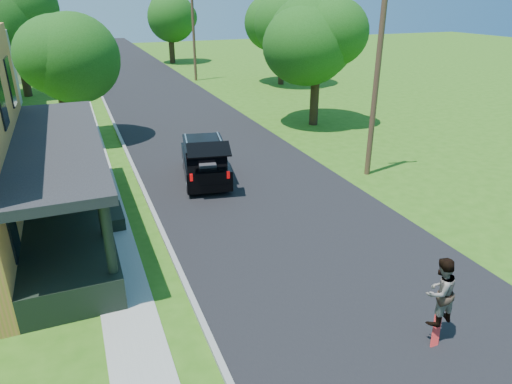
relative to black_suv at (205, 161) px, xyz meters
name	(u,v)px	position (x,y,z in m)	size (l,w,h in m)	color
ground	(346,282)	(1.40, -8.71, -0.80)	(140.00, 140.00, 0.00)	#2F6213
street	(178,115)	(1.40, 11.29, -0.80)	(8.00, 120.00, 0.02)	black
curb	(113,121)	(-2.65, 11.29, -0.80)	(0.15, 120.00, 0.12)	gray
sidewalk	(86,124)	(-4.20, 11.29, -0.80)	(1.30, 120.00, 0.03)	gray
black_suv	(205,161)	(0.00, 0.00, 0.00)	(2.46, 4.72, 2.10)	black
skateboarder	(440,292)	(1.99, -11.30, 0.47)	(0.86, 0.71, 1.60)	black
skateboard	(436,332)	(2.01, -11.39, -0.55)	(0.48, 0.37, 0.66)	red
tree_left_mid	(55,53)	(-5.19, 7.98, 3.66)	(4.50, 4.31, 6.78)	black
tree_left_far	(10,6)	(-7.86, 21.52, 5.56)	(6.89, 6.67, 9.72)	black
tree_right_near	(317,35)	(8.36, 6.07, 4.26)	(5.71, 5.44, 7.66)	black
tree_right_mid	(282,17)	(12.18, 18.94, 4.66)	(6.44, 6.53, 8.47)	black
tree_right_far	(169,12)	(6.36, 35.58, 4.58)	(5.78, 5.72, 8.25)	black
utility_pole_near	(377,77)	(6.63, -2.07, 3.30)	(1.40, 0.38, 7.95)	#513725
utility_pole_far	(193,30)	(5.90, 23.54, 3.50)	(1.45, 0.24, 8.35)	#513725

